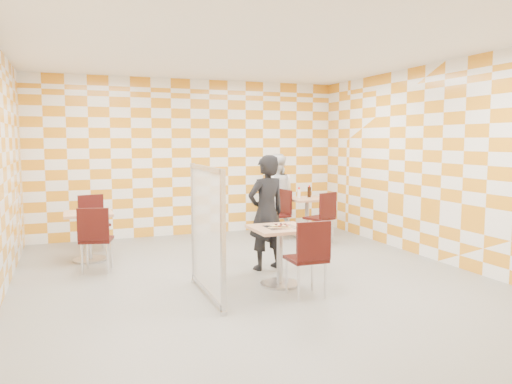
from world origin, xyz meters
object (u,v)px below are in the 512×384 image
empty_table (89,228)px  chair_main_front (309,253)px  chair_second_front (323,214)px  chair_second_side (280,210)px  second_table (307,211)px  man_white (276,194)px  sport_bottle (299,193)px  man_dark (266,212)px  chair_empty_near (95,234)px  soda_bottle (309,192)px  partition (207,231)px  main_table (280,246)px  chair_empty_far (93,218)px

empty_table → chair_main_front: chair_main_front is taller
chair_second_front → empty_table: bearing=177.7°
empty_table → chair_second_side: chair_second_side is taller
second_table → chair_second_front: bearing=-90.9°
man_white → sport_bottle: size_ratio=7.86×
empty_table → man_dark: bearing=-30.8°
chair_empty_near → soda_bottle: bearing=18.9°
chair_second_side → partition: size_ratio=0.60×
partition → chair_main_front: bearing=-22.5°
second_table → chair_second_side: size_ratio=0.81×
main_table → sport_bottle: size_ratio=3.75×
second_table → chair_main_front: chair_main_front is taller
second_table → chair_second_side: (-0.56, 0.01, 0.04)m
chair_second_front → chair_second_side: same height
chair_empty_far → man_dark: 3.14m
empty_table → man_white: 3.73m
chair_main_front → chair_second_front: same height
man_dark → empty_table: bearing=-43.7°
second_table → chair_empty_far: size_ratio=0.81×
soda_bottle → partition: bearing=-133.5°
chair_main_front → soda_bottle: 3.85m
chair_main_front → chair_empty_far: size_ratio=1.00×
second_table → chair_second_front: (-0.01, -0.66, 0.04)m
second_table → partition: size_ratio=0.48×
empty_table → partition: partition is taller
chair_main_front → chair_second_front: 3.13m
empty_table → sport_bottle: 3.89m
partition → man_white: man_white is taller
chair_empty_far → soda_bottle: bearing=-2.5°
chair_second_side → chair_empty_far: same height
chair_second_front → chair_main_front: bearing=-121.2°
chair_second_side → man_dark: size_ratio=0.57×
sport_bottle → man_white: bearing=118.7°
empty_table → chair_second_side: size_ratio=0.81×
chair_second_side → chair_empty_far: size_ratio=1.00×
man_white → soda_bottle: size_ratio=6.84×
partition → sport_bottle: (2.61, 2.98, 0.05)m
second_table → chair_main_front: (-1.63, -3.33, 0.04)m
chair_empty_far → chair_second_front: bearing=-13.6°
main_table → man_white: man_white is taller
chair_second_front → sport_bottle: (-0.11, 0.76, 0.29)m
chair_empty_near → chair_empty_far: same height
chair_empty_near → chair_second_front: bearing=9.0°
empty_table → man_white: size_ratio=0.48×
chair_second_front → soda_bottle: soda_bottle is taller
main_table → chair_second_side: (1.18, 2.72, 0.04)m
man_white → soda_bottle: bearing=155.8°
chair_empty_far → man_white: 3.48m
second_table → empty_table: bearing=-172.8°
partition → soda_bottle: 4.10m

